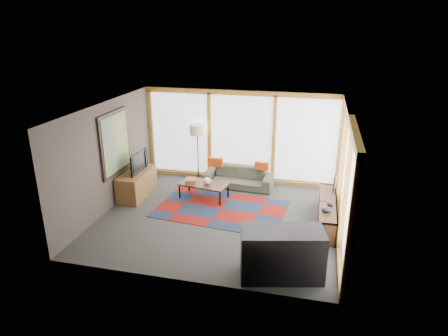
% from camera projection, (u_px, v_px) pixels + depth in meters
% --- Properties ---
extents(ground, '(5.50, 5.50, 0.00)m').
position_uv_depth(ground, '(220.00, 218.00, 9.37)').
color(ground, '#2B2B29').
rests_on(ground, ground).
extents(room_envelope, '(5.52, 5.02, 2.62)m').
position_uv_depth(room_envelope, '(246.00, 150.00, 9.24)').
color(room_envelope, '#3E342F').
rests_on(room_envelope, ground).
extents(rug, '(3.24, 2.26, 0.01)m').
position_uv_depth(rug, '(221.00, 209.00, 9.79)').
color(rug, maroon).
rests_on(rug, ground).
extents(sofa, '(1.92, 0.83, 0.55)m').
position_uv_depth(sofa, '(239.00, 177.00, 11.04)').
color(sofa, '#393C2D').
rests_on(sofa, ground).
extents(pillow_left, '(0.44, 0.16, 0.24)m').
position_uv_depth(pillow_left, '(215.00, 162.00, 11.06)').
color(pillow_left, '#C2400D').
rests_on(pillow_left, sofa).
extents(pillow_right, '(0.40, 0.17, 0.21)m').
position_uv_depth(pillow_right, '(262.00, 166.00, 10.79)').
color(pillow_right, '#C2400D').
rests_on(pillow_right, sofa).
extents(floor_lamp, '(0.42, 0.42, 1.66)m').
position_uv_depth(floor_lamp, '(198.00, 153.00, 11.26)').
color(floor_lamp, black).
rests_on(floor_lamp, ground).
extents(coffee_table, '(1.30, 0.80, 0.41)m').
position_uv_depth(coffee_table, '(204.00, 191.00, 10.35)').
color(coffee_table, '#382314').
rests_on(coffee_table, ground).
extents(book_stack, '(0.29, 0.34, 0.10)m').
position_uv_depth(book_stack, '(191.00, 181.00, 10.32)').
color(book_stack, brown).
rests_on(book_stack, coffee_table).
extents(vase, '(0.26, 0.26, 0.19)m').
position_uv_depth(vase, '(207.00, 181.00, 10.19)').
color(vase, beige).
rests_on(vase, coffee_table).
extents(bookshelf, '(0.38, 2.11, 0.53)m').
position_uv_depth(bookshelf, '(327.00, 213.00, 9.03)').
color(bookshelf, '#382314').
rests_on(bookshelf, ground).
extents(bowl_a, '(0.25, 0.25, 0.10)m').
position_uv_depth(bowl_a, '(326.00, 209.00, 8.47)').
color(bowl_a, black).
rests_on(bowl_a, bookshelf).
extents(bowl_b, '(0.20, 0.20, 0.08)m').
position_uv_depth(bowl_b, '(330.00, 204.00, 8.76)').
color(bowl_b, black).
rests_on(bowl_b, bookshelf).
extents(shelf_picture, '(0.08, 0.30, 0.39)m').
position_uv_depth(shelf_picture, '(335.00, 183.00, 9.49)').
color(shelf_picture, black).
rests_on(shelf_picture, bookshelf).
extents(tv_console, '(0.56, 1.34, 0.67)m').
position_uv_depth(tv_console, '(137.00, 184.00, 10.43)').
color(tv_console, brown).
rests_on(tv_console, ground).
extents(television, '(0.13, 0.91, 0.52)m').
position_uv_depth(television, '(136.00, 162.00, 10.26)').
color(television, black).
rests_on(television, tv_console).
extents(bar_counter, '(1.58, 1.00, 0.92)m').
position_uv_depth(bar_counter, '(282.00, 254.00, 7.07)').
color(bar_counter, black).
rests_on(bar_counter, ground).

